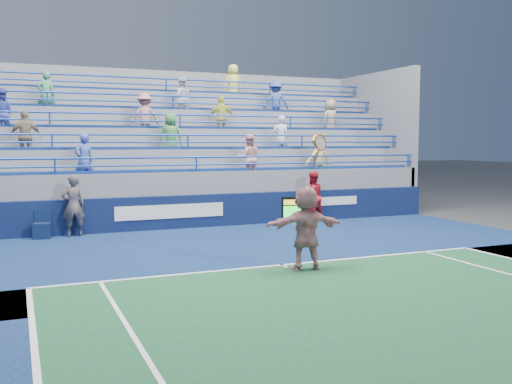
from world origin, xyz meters
name	(u,v)px	position (x,y,z in m)	size (l,w,h in m)	color
ground	(282,266)	(0.00, 0.00, 0.00)	(120.00, 120.00, 0.00)	#333538
sponsor_wall	(199,211)	(0.00, 6.50, 0.55)	(18.00, 0.32, 1.10)	#0A173B
bleacher_stand	(170,175)	(0.00, 10.27, 1.55)	(18.00, 5.60, 6.13)	slate
serve_speed_board	(298,209)	(3.64, 6.28, 0.46)	(1.32, 0.42, 0.91)	black
judge_chair	(42,230)	(-4.94, 6.11, 0.27)	(0.56, 0.56, 0.85)	#0C1C3E
tennis_player	(306,228)	(0.31, -0.57, 0.95)	(1.82, 0.79, 3.04)	silver
line_judge	(73,206)	(-4.05, 6.14, 0.95)	(0.69, 0.45, 1.89)	#131836
ball_girl	(312,197)	(4.16, 6.22, 0.90)	(0.88, 0.69, 1.81)	red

